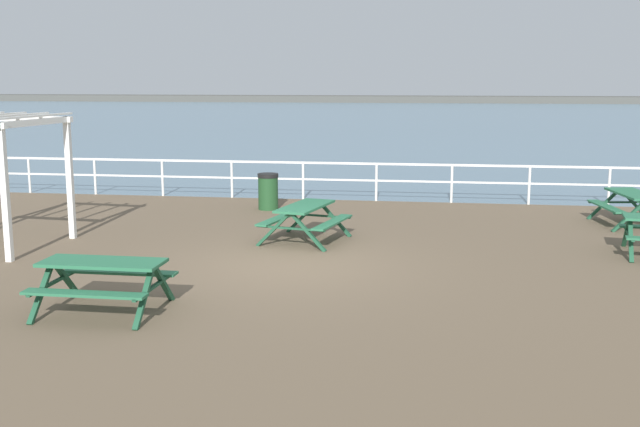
# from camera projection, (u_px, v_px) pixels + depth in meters

# --- Properties ---
(ground_plane) EXTENTS (30.00, 24.00, 0.20)m
(ground_plane) POSITION_uv_depth(u_px,v_px,m) (288.00, 270.00, 14.18)
(ground_plane) COLOR brown
(sea_band) EXTENTS (142.00, 90.00, 0.01)m
(sea_band) POSITION_uv_depth(u_px,v_px,m) (403.00, 118.00, 65.53)
(sea_band) COLOR slate
(sea_band) RESTS_ON ground
(distant_shoreline) EXTENTS (142.00, 6.00, 1.80)m
(distant_shoreline) POSITION_uv_depth(u_px,v_px,m) (416.00, 102.00, 107.41)
(distant_shoreline) COLOR #4C4C47
(distant_shoreline) RESTS_ON ground
(seaward_railing) EXTENTS (23.07, 0.07, 1.08)m
(seaward_railing) POSITION_uv_depth(u_px,v_px,m) (339.00, 174.00, 21.58)
(seaward_railing) COLOR white
(seaward_railing) RESTS_ON ground
(picnic_table_near_left) EXTENTS (1.78, 2.01, 0.80)m
(picnic_table_near_left) POSITION_uv_depth(u_px,v_px,m) (633.00, 201.00, 17.90)
(picnic_table_near_left) COLOR #286B47
(picnic_table_near_left) RESTS_ON ground
(picnic_table_far_left) EXTENTS (1.81, 1.55, 0.80)m
(picnic_table_far_left) POSITION_uv_depth(u_px,v_px,m) (103.00, 274.00, 11.24)
(picnic_table_far_left) COLOR #286B47
(picnic_table_far_left) RESTS_ON ground
(picnic_table_far_right) EXTENTS (1.87, 2.09, 0.80)m
(picnic_table_far_right) POSITION_uv_depth(u_px,v_px,m) (305.00, 214.00, 16.15)
(picnic_table_far_right) COLOR #286B47
(picnic_table_far_right) RESTS_ON ground
(litter_bin) EXTENTS (0.55, 0.55, 0.95)m
(litter_bin) POSITION_uv_depth(u_px,v_px,m) (268.00, 191.00, 20.09)
(litter_bin) COLOR #1E4723
(litter_bin) RESTS_ON ground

